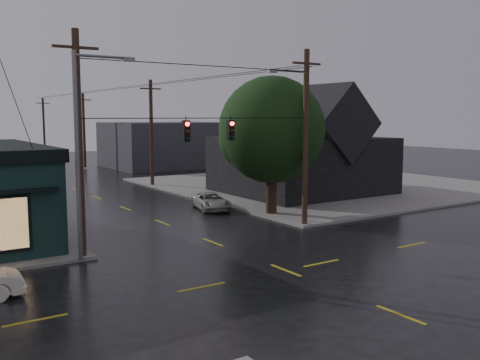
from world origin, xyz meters
TOP-DOWN VIEW (x-y plane):
  - ground_plane at (0.00, 0.00)m, footprint 160.00×160.00m
  - sidewalk_ne at (20.00, 20.00)m, footprint 28.00×28.00m
  - ne_building at (15.00, 17.00)m, footprint 12.60×11.60m
  - corner_tree at (7.00, 10.41)m, footprint 6.85×6.85m
  - utility_pole_nw at (-6.50, 6.50)m, footprint 2.00×0.32m
  - utility_pole_ne at (6.50, 6.50)m, footprint 2.00×0.32m
  - utility_pole_far_a at (6.50, 28.00)m, footprint 2.00×0.32m
  - utility_pole_far_b at (6.50, 48.00)m, footprint 2.00×0.32m
  - utility_pole_far_c at (6.50, 68.00)m, footprint 2.00×0.32m
  - span_signal_assembly at (0.10, 6.50)m, footprint 13.00×0.48m
  - streetlight_nw at (-6.80, 5.80)m, footprint 5.40×0.30m
  - streetlight_ne at (7.00, 7.20)m, footprint 5.40×0.30m
  - bg_building_east at (16.00, 45.00)m, footprint 14.00×12.00m
  - suv_silver at (4.78, 14.35)m, footprint 2.82×4.47m

SIDE VIEW (x-z plane):
  - ground_plane at x=0.00m, z-range 0.00..0.00m
  - utility_pole_nw at x=-6.50m, z-range -5.08..5.08m
  - utility_pole_ne at x=6.50m, z-range -5.08..5.08m
  - utility_pole_far_a at x=6.50m, z-range -4.83..4.83m
  - utility_pole_far_b at x=6.50m, z-range -4.58..4.58m
  - utility_pole_far_c at x=6.50m, z-range -4.58..4.58m
  - streetlight_nw at x=-6.80m, z-range -4.58..4.58m
  - streetlight_ne at x=7.00m, z-range -4.58..4.58m
  - sidewalk_ne at x=20.00m, z-range 0.00..0.15m
  - suv_silver at x=4.78m, z-range 0.00..1.15m
  - bg_building_east at x=16.00m, z-range 0.00..5.60m
  - ne_building at x=15.00m, z-range 0.09..8.85m
  - corner_tree at x=7.00m, z-range 1.11..9.92m
  - span_signal_assembly at x=0.10m, z-range 5.08..6.31m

